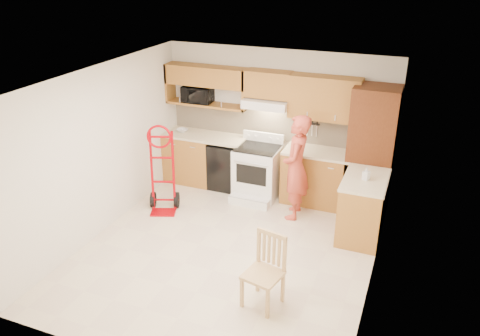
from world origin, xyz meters
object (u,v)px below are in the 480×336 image
Objects in this scene: range at (256,169)px; hand_truck at (162,173)px; person at (296,168)px; dining_chair at (263,272)px; microwave at (198,94)px.

range is 0.80× the size of hand_truck.
dining_chair is at bearing -0.70° from person.
dining_chair is at bearing -55.86° from microwave.
microwave is 2.30m from person.
hand_truck is (-1.26, -1.01, 0.13)m from range.
person reaches higher than range.
range is at bearing 123.76° from dining_chair.
microwave is at bearing 164.26° from range.
person is (2.03, -0.74, -0.78)m from microwave.
microwave is 0.39× the size of hand_truck.
range is 1.62m from hand_truck.
hand_truck is at bearing 157.10° from dining_chair.
dining_chair is (0.24, -2.24, -0.39)m from person.
hand_truck reaches higher than dining_chair.
microwave is at bearing -116.61° from person.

